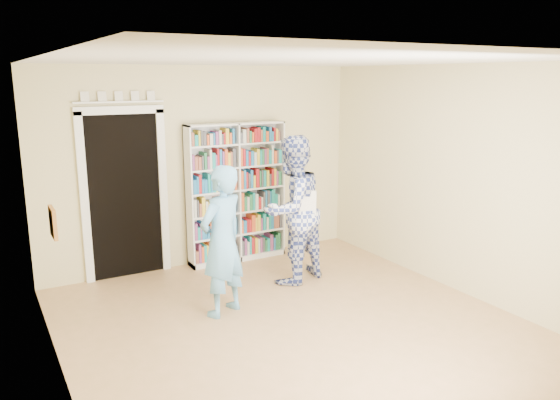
% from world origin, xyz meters
% --- Properties ---
extents(floor, '(5.00, 5.00, 0.00)m').
position_xyz_m(floor, '(0.00, 0.00, 0.00)').
color(floor, '#A98252').
rests_on(floor, ground).
extents(ceiling, '(5.00, 5.00, 0.00)m').
position_xyz_m(ceiling, '(0.00, 0.00, 2.70)').
color(ceiling, white).
rests_on(ceiling, wall_back).
extents(wall_back, '(4.50, 0.00, 4.50)m').
position_xyz_m(wall_back, '(0.00, 2.50, 1.35)').
color(wall_back, beige).
rests_on(wall_back, floor).
extents(wall_left, '(0.00, 5.00, 5.00)m').
position_xyz_m(wall_left, '(-2.25, 0.00, 1.35)').
color(wall_left, beige).
rests_on(wall_left, floor).
extents(wall_right, '(0.00, 5.00, 5.00)m').
position_xyz_m(wall_right, '(2.25, 0.00, 1.35)').
color(wall_right, beige).
rests_on(wall_right, floor).
extents(bookshelf, '(1.41, 0.26, 1.94)m').
position_xyz_m(bookshelf, '(0.40, 2.34, 0.98)').
color(bookshelf, white).
rests_on(bookshelf, floor).
extents(doorway, '(1.10, 0.08, 2.43)m').
position_xyz_m(doorway, '(-1.10, 2.48, 1.18)').
color(doorway, black).
rests_on(doorway, floor).
extents(wall_art, '(0.03, 0.25, 0.25)m').
position_xyz_m(wall_art, '(-2.23, 0.20, 1.40)').
color(wall_art, brown).
rests_on(wall_art, wall_left).
extents(man_blue, '(0.71, 0.61, 1.65)m').
position_xyz_m(man_blue, '(-0.51, 0.77, 0.83)').
color(man_blue, '#61A6D9').
rests_on(man_blue, floor).
extents(man_plaid, '(1.07, 0.94, 1.86)m').
position_xyz_m(man_plaid, '(0.65, 1.25, 0.93)').
color(man_plaid, navy).
rests_on(man_plaid, floor).
extents(paper_sheet, '(0.22, 0.06, 0.31)m').
position_xyz_m(paper_sheet, '(0.71, 0.99, 1.06)').
color(paper_sheet, white).
rests_on(paper_sheet, man_plaid).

